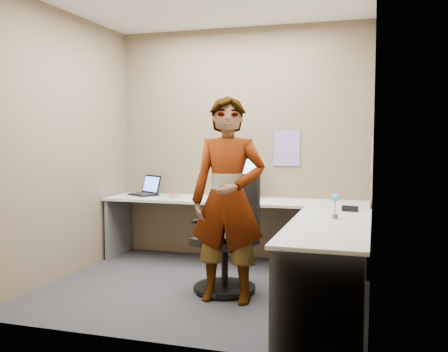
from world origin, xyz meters
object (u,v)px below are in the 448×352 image
(monitor, at_px, (241,172))
(office_chair, at_px, (229,244))
(person, at_px, (228,200))
(desk, at_px, (259,222))

(monitor, bearing_deg, office_chair, -82.07)
(office_chair, xyz_separation_m, person, (0.07, -0.28, 0.45))
(monitor, xyz_separation_m, office_chair, (0.17, -1.07, -0.60))
(desk, height_order, monitor, monitor)
(office_chair, bearing_deg, monitor, 120.26)
(desk, distance_m, office_chair, 0.46)
(person, bearing_deg, office_chair, 101.60)
(desk, xyz_separation_m, person, (-0.13, -0.67, 0.30))
(desk, xyz_separation_m, office_chair, (-0.20, -0.39, -0.15))
(monitor, distance_m, person, 1.39)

